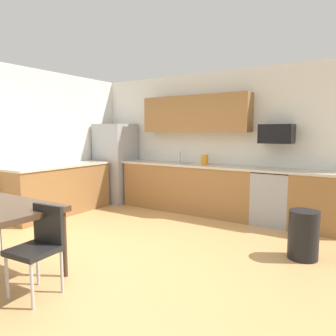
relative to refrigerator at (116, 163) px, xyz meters
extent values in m
plane|color=tan|center=(2.18, -2.22, -0.86)|extent=(12.00, 12.00, 0.00)
cube|color=silver|center=(2.18, 0.43, 0.49)|extent=(5.80, 0.10, 2.70)
cube|color=silver|center=(-0.47, -2.22, 0.49)|extent=(0.10, 5.80, 2.70)
cube|color=olive|center=(1.79, 0.08, -0.41)|extent=(2.72, 0.60, 0.90)
cube|color=olive|center=(4.16, 0.08, -0.41)|extent=(0.83, 0.60, 0.90)
cube|color=olive|center=(-0.12, -1.42, -0.41)|extent=(0.60, 2.00, 0.90)
cube|color=beige|center=(2.18, 0.08, 0.06)|extent=(4.80, 0.64, 0.04)
cube|color=beige|center=(-0.12, -1.42, 0.06)|extent=(0.64, 2.00, 0.04)
cube|color=olive|center=(1.88, 0.21, 1.04)|extent=(2.20, 0.34, 0.70)
cube|color=#9EA0A5|center=(0.00, 0.00, 0.00)|extent=(0.76, 0.70, 1.73)
cube|color=#999BA0|center=(3.45, 0.08, -0.42)|extent=(0.60, 0.60, 0.88)
cube|color=black|center=(3.45, 0.08, 0.03)|extent=(0.60, 0.60, 0.03)
cube|color=black|center=(3.45, 0.18, 0.66)|extent=(0.54, 0.36, 0.32)
cube|color=#A5A8AD|center=(1.52, 0.08, 0.02)|extent=(0.48, 0.40, 0.14)
cylinder|color=#B2B5BA|center=(1.52, 0.26, 0.18)|extent=(0.02, 0.02, 0.24)
cylinder|color=#422D1E|center=(2.11, -3.15, -0.51)|extent=(0.05, 0.05, 0.72)
cube|color=black|center=(2.21, -3.58, -0.41)|extent=(0.43, 0.43, 0.05)
cube|color=black|center=(2.20, -3.40, -0.21)|extent=(0.38, 0.07, 0.40)
cylinder|color=#B2B2B7|center=(2.05, -3.76, -0.65)|extent=(0.03, 0.03, 0.42)
cylinder|color=#B2B2B7|center=(2.39, -3.74, -0.65)|extent=(0.03, 0.03, 0.42)
cylinder|color=#B2B2B7|center=(2.03, -3.43, -0.65)|extent=(0.03, 0.03, 0.42)
cylinder|color=#B2B2B7|center=(2.37, -3.40, -0.65)|extent=(0.03, 0.03, 0.42)
cylinder|color=black|center=(4.17, -1.24, -0.56)|extent=(0.36, 0.36, 0.60)
cylinder|color=orange|center=(2.14, 0.13, 0.16)|extent=(0.14, 0.14, 0.20)
camera|label=1|loc=(4.82, -5.30, 0.69)|focal=33.95mm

